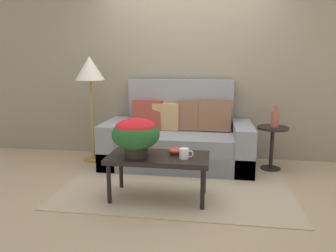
% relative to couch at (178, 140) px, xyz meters
% --- Properties ---
extents(ground_plane, '(14.00, 14.00, 0.00)m').
position_rel_couch_xyz_m(ground_plane, '(0.08, -0.74, -0.35)').
color(ground_plane, tan).
extents(wall_back, '(6.40, 0.12, 2.92)m').
position_rel_couch_xyz_m(wall_back, '(0.08, 0.48, 1.11)').
color(wall_back, gray).
rests_on(wall_back, ground).
extents(area_rug, '(2.54, 1.79, 0.01)m').
position_rel_couch_xyz_m(area_rug, '(0.08, -0.72, -0.34)').
color(area_rug, tan).
rests_on(area_rug, ground).
extents(couch, '(1.98, 0.91, 1.16)m').
position_rel_couch_xyz_m(couch, '(0.00, 0.00, 0.00)').
color(couch, slate).
rests_on(couch, ground).
extents(coffee_table, '(1.03, 0.51, 0.46)m').
position_rel_couch_xyz_m(coffee_table, '(-0.07, -1.16, 0.07)').
color(coffee_table, black).
rests_on(coffee_table, ground).
extents(side_table, '(0.40, 0.40, 0.58)m').
position_rel_couch_xyz_m(side_table, '(1.25, -0.05, 0.05)').
color(side_table, black).
rests_on(side_table, ground).
extents(floor_lamp, '(0.40, 0.40, 1.48)m').
position_rel_couch_xyz_m(floor_lamp, '(-1.22, -0.01, 0.90)').
color(floor_lamp, olive).
rests_on(floor_lamp, ground).
extents(potted_plant, '(0.48, 0.48, 0.39)m').
position_rel_couch_xyz_m(potted_plant, '(-0.28, -1.23, 0.35)').
color(potted_plant, black).
rests_on(potted_plant, coffee_table).
extents(coffee_mug, '(0.14, 0.09, 0.10)m').
position_rel_couch_xyz_m(coffee_mug, '(0.21, -1.22, 0.17)').
color(coffee_mug, white).
rests_on(coffee_mug, coffee_table).
extents(snack_bowl, '(0.14, 0.14, 0.07)m').
position_rel_couch_xyz_m(snack_bowl, '(0.09, -1.08, 0.15)').
color(snack_bowl, '#B2382D').
rests_on(snack_bowl, coffee_table).
extents(table_vase, '(0.10, 0.10, 0.28)m').
position_rel_couch_xyz_m(table_vase, '(1.26, -0.06, 0.34)').
color(table_vase, '#934C42').
rests_on(table_vase, side_table).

